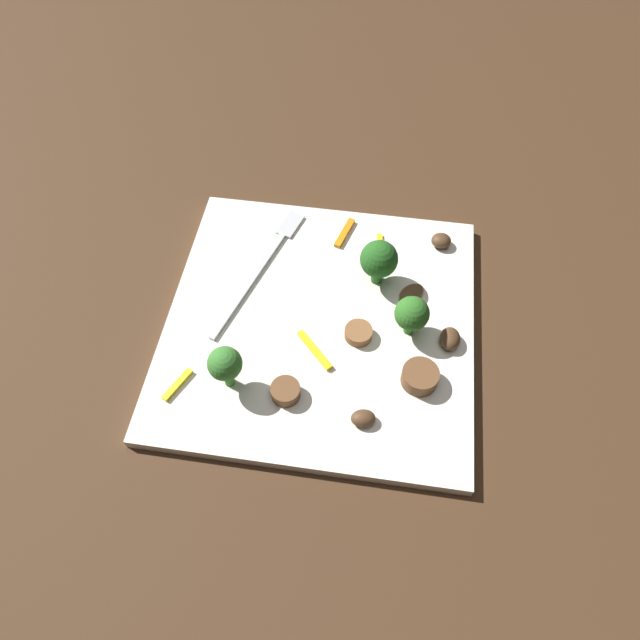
# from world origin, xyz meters

# --- Properties ---
(ground_plane) EXTENTS (1.40, 1.40, 0.00)m
(ground_plane) POSITION_xyz_m (0.00, 0.00, 0.00)
(ground_plane) COLOR #422B19
(plate) EXTENTS (0.30, 0.30, 0.01)m
(plate) POSITION_xyz_m (0.00, 0.00, 0.01)
(plate) COLOR white
(plate) RESTS_ON ground_plane
(fork) EXTENTS (0.18, 0.06, 0.00)m
(fork) POSITION_xyz_m (0.06, 0.07, 0.01)
(fork) COLOR silver
(fork) RESTS_ON plate
(broccoli_floret_0) EXTENTS (0.04, 0.04, 0.05)m
(broccoli_floret_0) POSITION_xyz_m (0.06, -0.05, 0.04)
(broccoli_floret_0) COLOR #296420
(broccoli_floret_0) RESTS_ON plate
(broccoli_floret_1) EXTENTS (0.03, 0.03, 0.05)m
(broccoli_floret_1) POSITION_xyz_m (-0.08, 0.07, 0.05)
(broccoli_floret_1) COLOR #408630
(broccoli_floret_1) RESTS_ON plate
(broccoli_floret_2) EXTENTS (0.03, 0.03, 0.05)m
(broccoli_floret_2) POSITION_xyz_m (0.00, -0.09, 0.04)
(broccoli_floret_2) COLOR #347525
(broccoli_floret_2) RESTS_ON plate
(sausage_slice_0) EXTENTS (0.04, 0.04, 0.01)m
(sausage_slice_0) POSITION_xyz_m (-0.08, 0.02, 0.02)
(sausage_slice_0) COLOR brown
(sausage_slice_0) RESTS_ON plate
(sausage_slice_1) EXTENTS (0.03, 0.03, 0.01)m
(sausage_slice_1) POSITION_xyz_m (-0.01, -0.04, 0.02)
(sausage_slice_1) COLOR brown
(sausage_slice_1) RESTS_ON plate
(sausage_slice_2) EXTENTS (0.04, 0.04, 0.02)m
(sausage_slice_2) POSITION_xyz_m (-0.05, -0.10, 0.02)
(sausage_slice_2) COLOR brown
(sausage_slice_2) RESTS_ON plate
(mushroom_0) EXTENTS (0.02, 0.02, 0.01)m
(mushroom_0) POSITION_xyz_m (0.11, -0.11, 0.02)
(mushroom_0) COLOR #4C331E
(mushroom_0) RESTS_ON plate
(mushroom_1) EXTENTS (0.03, 0.02, 0.01)m
(mushroom_1) POSITION_xyz_m (-0.01, -0.12, 0.02)
(mushroom_1) COLOR #4C331E
(mushroom_1) RESTS_ON plate
(mushroom_2) EXTENTS (0.03, 0.03, 0.01)m
(mushroom_2) POSITION_xyz_m (0.04, -0.09, 0.02)
(mushroom_2) COLOR brown
(mushroom_2) RESTS_ON plate
(mushroom_3) EXTENTS (0.02, 0.02, 0.01)m
(mushroom_3) POSITION_xyz_m (-0.10, -0.05, 0.02)
(mushroom_3) COLOR #4C331E
(mushroom_3) RESTS_ON plate
(pepper_strip_0) EXTENTS (0.04, 0.02, 0.00)m
(pepper_strip_0) POSITION_xyz_m (-0.09, 0.12, 0.01)
(pepper_strip_0) COLOR yellow
(pepper_strip_0) RESTS_ON plate
(pepper_strip_1) EXTENTS (0.04, 0.01, 0.00)m
(pepper_strip_1) POSITION_xyz_m (0.10, -0.05, 0.01)
(pepper_strip_1) COLOR yellow
(pepper_strip_1) RESTS_ON plate
(pepper_strip_2) EXTENTS (0.04, 0.04, 0.00)m
(pepper_strip_2) POSITION_xyz_m (-0.04, 0.00, 0.01)
(pepper_strip_2) COLOR yellow
(pepper_strip_2) RESTS_ON plate
(pepper_strip_3) EXTENTS (0.04, 0.02, 0.00)m
(pepper_strip_3) POSITION_xyz_m (0.11, -0.01, 0.01)
(pepper_strip_3) COLOR orange
(pepper_strip_3) RESTS_ON plate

